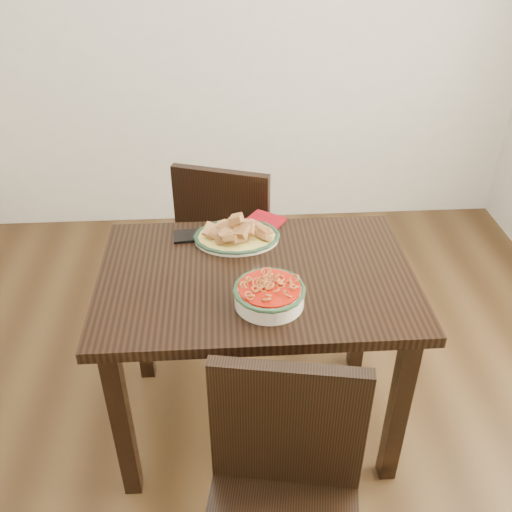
{
  "coord_description": "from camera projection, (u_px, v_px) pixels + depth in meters",
  "views": [
    {
      "loc": [
        -0.03,
        -1.54,
        1.91
      ],
      "look_at": [
        0.08,
        0.08,
        0.81
      ],
      "focal_mm": 40.0,
      "sensor_mm": 36.0,
      "label": 1
    }
  ],
  "objects": [
    {
      "name": "noodle_bowl",
      "position": [
        269.0,
        293.0,
        1.81
      ],
      "size": [
        0.23,
        0.23,
        0.08
      ],
      "color": "beige",
      "rests_on": "dining_table"
    },
    {
      "name": "napkin",
      "position": [
        265.0,
        221.0,
        2.26
      ],
      "size": [
        0.18,
        0.17,
        0.01
      ],
      "primitive_type": "cube",
      "rotation": [
        0.0,
        0.0,
        -0.61
      ],
      "color": "maroon",
      "rests_on": "dining_table"
    },
    {
      "name": "fish_plate",
      "position": [
        237.0,
        229.0,
        2.13
      ],
      "size": [
        0.32,
        0.25,
        0.11
      ],
      "color": "beige",
      "rests_on": "dining_table"
    },
    {
      "name": "wall_back",
      "position": [
        222.0,
        7.0,
        3.06
      ],
      "size": [
        3.5,
        0.1,
        2.6
      ],
      "primitive_type": "cube",
      "color": "silver",
      "rests_on": "ground"
    },
    {
      "name": "chair_far",
      "position": [
        230.0,
        237.0,
        2.64
      ],
      "size": [
        0.53,
        0.53,
        0.89
      ],
      "rotation": [
        0.0,
        0.0,
        2.82
      ],
      "color": "black",
      "rests_on": "ground"
    },
    {
      "name": "floor",
      "position": [
        238.0,
        430.0,
        2.34
      ],
      "size": [
        3.5,
        3.5,
        0.0
      ],
      "primitive_type": "plane",
      "color": "#362311",
      "rests_on": "ground"
    },
    {
      "name": "chair_near",
      "position": [
        283.0,
        499.0,
        1.54
      ],
      "size": [
        0.49,
        0.49,
        0.89
      ],
      "rotation": [
        0.0,
        0.0,
        -0.17
      ],
      "color": "black",
      "rests_on": "ground"
    },
    {
      "name": "dining_table",
      "position": [
        256.0,
        299.0,
        2.03
      ],
      "size": [
        1.1,
        0.73,
        0.75
      ],
      "color": "black",
      "rests_on": "ground"
    },
    {
      "name": "smartphone",
      "position": [
        195.0,
        235.0,
        2.17
      ],
      "size": [
        0.17,
        0.1,
        0.01
      ],
      "primitive_type": "cube",
      "rotation": [
        0.0,
        0.0,
        0.08
      ],
      "color": "black",
      "rests_on": "dining_table"
    }
  ]
}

